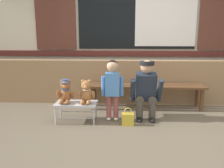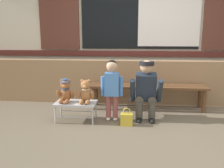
{
  "view_description": "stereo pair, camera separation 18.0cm",
  "coord_description": "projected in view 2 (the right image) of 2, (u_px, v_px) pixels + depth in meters",
  "views": [
    {
      "loc": [
        -0.26,
        -3.2,
        1.32
      ],
      "look_at": [
        -0.44,
        0.57,
        0.55
      ],
      "focal_mm": 38.06,
      "sensor_mm": 36.0,
      "label": 1
    },
    {
      "loc": [
        -0.08,
        -3.19,
        1.32
      ],
      "look_at": [
        -0.44,
        0.57,
        0.55
      ],
      "focal_mm": 38.06,
      "sensor_mm": 36.0,
      "label": 2
    }
  ],
  "objects": [
    {
      "name": "brick_low_wall",
      "position": [
        139.0,
        82.0,
        4.67
      ],
      "size": [
        7.47,
        0.25,
        0.85
      ],
      "primitive_type": "cube",
      "color": "#997551",
      "rests_on": "ground"
    },
    {
      "name": "ground_plane",
      "position": [
        139.0,
        130.0,
        3.36
      ],
      "size": [
        60.0,
        60.0,
        0.0
      ],
      "primitive_type": "plane",
      "color": "brown"
    },
    {
      "name": "wooden_bench_long",
      "position": [
        148.0,
        89.0,
        4.31
      ],
      "size": [
        2.1,
        0.4,
        0.44
      ],
      "color": "brown",
      "rests_on": "ground"
    },
    {
      "name": "teddy_bear_plain",
      "position": [
        86.0,
        92.0,
        3.66
      ],
      "size": [
        0.28,
        0.26,
        0.36
      ],
      "color": "#A86B3D",
      "rests_on": "small_display_bench"
    },
    {
      "name": "small_display_bench",
      "position": [
        76.0,
        104.0,
        3.71
      ],
      "size": [
        0.64,
        0.36,
        0.3
      ],
      "color": "#BCBCC1",
      "rests_on": "ground"
    },
    {
      "name": "shop_facade",
      "position": [
        140.0,
        16.0,
        4.91
      ],
      "size": [
        7.62,
        0.26,
        3.43
      ],
      "color": "beige",
      "rests_on": "ground"
    },
    {
      "name": "teddy_bear_with_hat",
      "position": [
        65.0,
        91.0,
        3.69
      ],
      "size": [
        0.28,
        0.27,
        0.36
      ],
      "color": "#93562D",
      "rests_on": "small_display_bench"
    },
    {
      "name": "adult_crouching",
      "position": [
        146.0,
        90.0,
        3.75
      ],
      "size": [
        0.5,
        0.49,
        0.95
      ],
      "color": "#4C473D",
      "rests_on": "ground"
    },
    {
      "name": "handbag_on_ground",
      "position": [
        127.0,
        119.0,
        3.54
      ],
      "size": [
        0.18,
        0.11,
        0.27
      ],
      "color": "gold",
      "rests_on": "ground"
    },
    {
      "name": "child_standing",
      "position": [
        112.0,
        83.0,
        3.67
      ],
      "size": [
        0.35,
        0.18,
        0.96
      ],
      "color": "#994C4C",
      "rests_on": "ground"
    }
  ]
}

